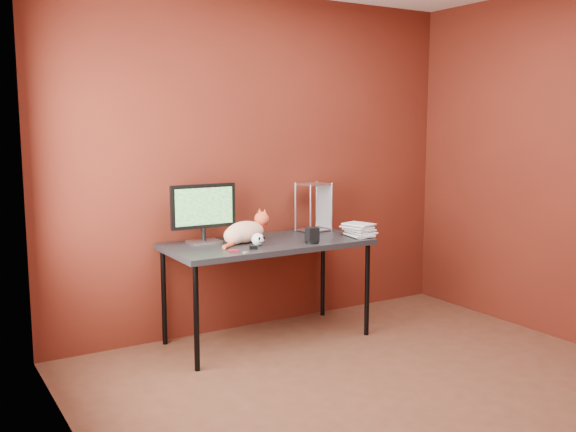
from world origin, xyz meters
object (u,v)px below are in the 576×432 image
cat (245,232)px  skull_mug (258,239)px  speaker (312,236)px  desk (267,248)px  monitor (203,210)px  book_stack (351,164)px

cat → skull_mug: size_ratio=4.87×
skull_mug → speaker: 0.40m
desk → speaker: speaker is taller
speaker → monitor: bearing=151.7°
skull_mug → monitor: bearing=121.2°
cat → skull_mug: (0.02, -0.16, -0.03)m
cat → book_stack: book_stack is taller
desk → cat: (-0.16, 0.04, 0.13)m
desk → speaker: bearing=-44.3°
monitor → cat: monitor is taller
monitor → speaker: size_ratio=4.27×
skull_mug → speaker: size_ratio=0.82×
desk → skull_mug: (-0.14, -0.12, 0.10)m
monitor → book_stack: (1.06, -0.35, 0.32)m
cat → book_stack: bearing=-28.6°
cat → speaker: (0.40, -0.27, -0.03)m
desk → monitor: size_ratio=3.03×
monitor → book_stack: bearing=-18.0°
monitor → skull_mug: monitor is taller
desk → skull_mug: size_ratio=15.70×
speaker → book_stack: book_stack is taller
monitor → desk: bearing=-22.7°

